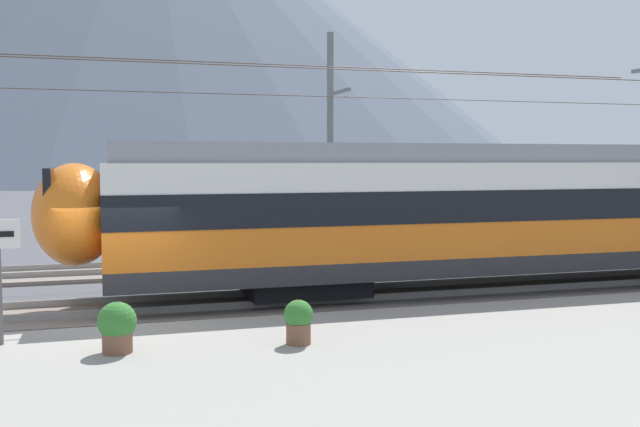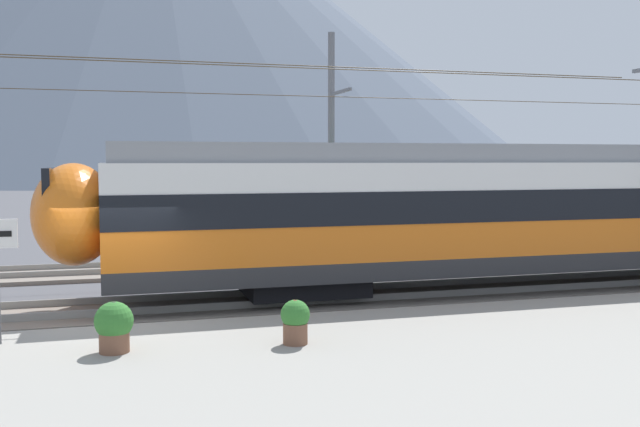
{
  "view_description": "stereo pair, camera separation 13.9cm",
  "coord_description": "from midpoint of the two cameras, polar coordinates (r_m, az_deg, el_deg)",
  "views": [
    {
      "loc": [
        -0.16,
        -15.12,
        3.48
      ],
      "look_at": [
        5.56,
        4.11,
        1.97
      ],
      "focal_mm": 40.39,
      "sensor_mm": 36.0,
      "label": 1
    },
    {
      "loc": [
        -0.03,
        -15.15,
        3.48
      ],
      "look_at": [
        5.56,
        4.11,
        1.97
      ],
      "focal_mm": 40.39,
      "sensor_mm": 36.0,
      "label": 2
    }
  ],
  "objects": [
    {
      "name": "potted_plant_platform_edge",
      "position": [
        12.55,
        -2.04,
        -8.4
      ],
      "size": [
        0.51,
        0.51,
        0.77
      ],
      "color": "brown",
      "rests_on": "platform_slab"
    },
    {
      "name": "track_far",
      "position": [
        22.79,
        -16.18,
        -4.46
      ],
      "size": [
        120.0,
        3.0,
        0.28
      ],
      "color": "slate",
      "rests_on": "ground"
    },
    {
      "name": "track_near",
      "position": [
        16.92,
        -16.03,
        -7.48
      ],
      "size": [
        120.0,
        3.0,
        0.28
      ],
      "color": "slate",
      "rests_on": "ground"
    },
    {
      "name": "mountain_central_peak",
      "position": [
        172.98,
        -13.47,
        14.93
      ],
      "size": [
        172.76,
        172.76,
        71.38
      ],
      "primitive_type": "cone",
      "color": "#515B6B",
      "rests_on": "ground"
    },
    {
      "name": "catenary_mast_far_side",
      "position": [
        25.51,
        0.75,
        5.76
      ],
      "size": [
        44.4,
        2.26,
        7.93
      ],
      "color": "slate",
      "rests_on": "ground"
    },
    {
      "name": "potted_plant_by_shelter",
      "position": [
        12.46,
        -16.09,
        -8.46
      ],
      "size": [
        0.64,
        0.64,
        0.85
      ],
      "color": "brown",
      "rests_on": "platform_slab"
    },
    {
      "name": "platform_slab",
      "position": [
        10.72,
        -15.69,
        -13.97
      ],
      "size": [
        120.0,
        8.06,
        0.29
      ],
      "primitive_type": "cube",
      "color": "gray",
      "rests_on": "ground"
    },
    {
      "name": "ground_plane",
      "position": [
        15.53,
        -15.97,
        -8.8
      ],
      "size": [
        400.0,
        400.0,
        0.0
      ],
      "primitive_type": "plane",
      "color": "#4C4C51"
    },
    {
      "name": "train_near_platform",
      "position": [
        20.12,
        17.77,
        0.53
      ],
      "size": [
        25.68,
        2.98,
        4.27
      ],
      "color": "#2D2D30",
      "rests_on": "track_near"
    }
  ]
}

